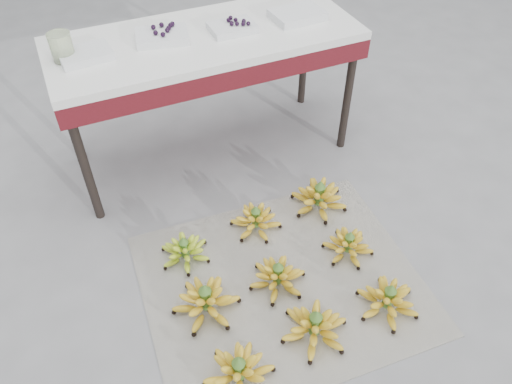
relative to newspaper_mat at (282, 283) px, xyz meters
name	(u,v)px	position (x,y,z in m)	size (l,w,h in m)	color
ground	(292,279)	(0.06, 0.00, 0.00)	(60.00, 60.00, 0.00)	slate
newspaper_mat	(282,283)	(0.00, 0.00, 0.00)	(1.25, 1.05, 0.01)	silver
bunch_front_left	(239,372)	(-0.36, -0.35, 0.06)	(0.35, 0.35, 0.17)	yellow
bunch_front_center	(315,327)	(0.01, -0.29, 0.06)	(0.32, 0.32, 0.18)	yellow
bunch_front_right	(388,300)	(0.37, -0.31, 0.06)	(0.31, 0.31, 0.17)	yellow
bunch_mid_left	(206,301)	(-0.37, 0.01, 0.06)	(0.39, 0.39, 0.18)	yellow
bunch_mid_center	(278,277)	(-0.02, 0.00, 0.06)	(0.34, 0.34, 0.16)	yellow
bunch_mid_right	(348,245)	(0.37, 0.04, 0.05)	(0.30, 0.30, 0.15)	yellow
bunch_back_left	(185,251)	(-0.36, 0.32, 0.05)	(0.26, 0.26, 0.15)	#97B530
bunch_back_center	(256,220)	(0.03, 0.37, 0.06)	(0.32, 0.32, 0.16)	yellow
bunch_back_right	(319,198)	(0.40, 0.37, 0.06)	(0.36, 0.36, 0.18)	yellow
vendor_table	(206,50)	(0.05, 1.04, 0.66)	(1.57, 0.63, 0.75)	black
tray_far_left	(85,54)	(-0.54, 1.04, 0.77)	(0.25, 0.19, 0.04)	silver
tray_left	(162,36)	(-0.16, 1.07, 0.77)	(0.28, 0.23, 0.06)	silver
tray_right	(233,27)	(0.19, 1.02, 0.77)	(0.23, 0.17, 0.06)	silver
tray_far_right	(297,15)	(0.55, 1.01, 0.77)	(0.28, 0.21, 0.04)	silver
glass_jar	(62,47)	(-0.63, 1.06, 0.82)	(0.10, 0.10, 0.13)	beige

